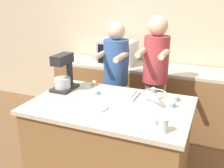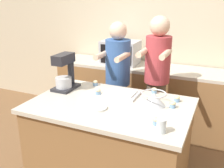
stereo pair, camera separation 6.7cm
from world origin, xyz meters
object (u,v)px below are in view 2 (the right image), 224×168
at_px(stand_mixer, 65,74).
at_px(mixing_bowl, 154,99).
at_px(cupcake_1, 154,90).
at_px(drinking_glass, 161,126).
at_px(cupcake_5, 98,92).
at_px(cupcake_0, 173,105).
at_px(cupcake_2, 95,83).
at_px(person_right, 156,84).
at_px(cupcake_3, 177,99).
at_px(person_left, 118,83).
at_px(small_plate, 97,108).
at_px(cupcake_4, 156,121).
at_px(baking_tray, 121,94).
at_px(microwave_oven, 120,52).

xyz_separation_m(stand_mixer, mixing_bowl, (0.99, -0.05, -0.10)).
bearing_deg(cupcake_1, stand_mixer, -163.96).
relative_size(drinking_glass, cupcake_5, 1.80).
xyz_separation_m(cupcake_0, cupcake_2, (-0.92, 0.25, 0.00)).
relative_size(person_right, cupcake_3, 27.75).
height_order(person_left, drinking_glass, person_left).
relative_size(person_left, small_plate, 8.67).
bearing_deg(person_left, cupcake_5, -86.36).
bearing_deg(mixing_bowl, cupcake_1, 104.65).
bearing_deg(cupcake_4, cupcake_3, 83.40).
xyz_separation_m(baking_tray, cupcake_2, (-0.38, 0.16, 0.01)).
xyz_separation_m(person_left, small_plate, (0.19, -0.93, 0.08)).
xyz_separation_m(person_right, cupcake_0, (0.32, -0.63, 0.04)).
bearing_deg(cupcake_4, cupcake_5, 150.92).
bearing_deg(drinking_glass, cupcake_1, 109.02).
xyz_separation_m(mixing_bowl, cupcake_3, (0.18, 0.18, -0.04)).
relative_size(person_left, person_right, 0.95).
bearing_deg(cupcake_2, small_plate, -61.20).
bearing_deg(person_right, cupcake_2, -147.80).
xyz_separation_m(person_left, drinking_glass, (0.82, -1.12, 0.13)).
distance_m(person_left, cupcake_1, 0.66).
bearing_deg(cupcake_4, person_left, 126.76).
distance_m(person_left, microwave_oven, 0.72).
bearing_deg(cupcake_4, mixing_bowl, 108.23).
bearing_deg(cupcake_1, cupcake_2, -176.89).
distance_m(person_right, cupcake_3, 0.58).
bearing_deg(stand_mixer, baking_tray, 5.89).
bearing_deg(microwave_oven, cupcake_1, -51.38).
height_order(stand_mixer, cupcake_0, stand_mixer).
bearing_deg(person_left, microwave_oven, 109.69).
xyz_separation_m(person_right, cupcake_5, (-0.45, -0.61, 0.04)).
relative_size(baking_tray, drinking_glass, 3.07).
bearing_deg(drinking_glass, person_left, 126.41).
bearing_deg(baking_tray, cupcake_4, -43.95).
distance_m(cupcake_0, cupcake_2, 0.96).
bearing_deg(cupcake_4, stand_mixer, 160.00).
height_order(stand_mixer, cupcake_2, stand_mixer).
relative_size(cupcake_0, cupcake_2, 1.00).
xyz_separation_m(person_left, cupcake_0, (0.81, -0.63, 0.10)).
relative_size(stand_mixer, cupcake_0, 6.39).
height_order(stand_mixer, baking_tray, stand_mixer).
relative_size(cupcake_0, cupcake_5, 1.00).
relative_size(small_plate, cupcake_0, 3.04).
distance_m(drinking_glass, cupcake_3, 0.64).
bearing_deg(cupcake_2, cupcake_5, -56.78).
distance_m(cupcake_3, cupcake_4, 0.54).
height_order(stand_mixer, small_plate, stand_mixer).
bearing_deg(stand_mixer, cupcake_4, -20.00).
relative_size(stand_mixer, cupcake_2, 6.39).
xyz_separation_m(cupcake_0, cupcake_3, (0.01, 0.16, 0.00)).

